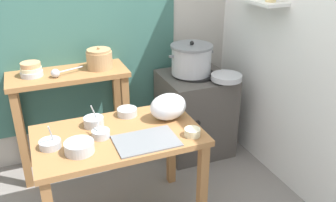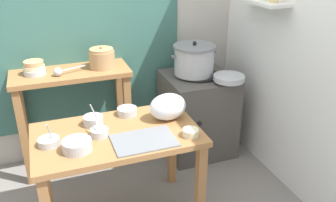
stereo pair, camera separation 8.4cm
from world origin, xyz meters
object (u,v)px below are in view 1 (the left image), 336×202
at_px(stove_block, 195,113).
at_px(bowl_stack_enamel, 31,70).
at_px(prep_table, 119,148).
at_px(prep_bowl_5, 50,144).
at_px(ladle, 57,73).
at_px(plastic_bag, 168,107).
at_px(steamer_pot, 191,59).
at_px(serving_tray, 146,141).
at_px(back_shelf_table, 71,97).
at_px(prep_bowl_0, 192,132).
at_px(prep_bowl_2, 127,112).
at_px(clay_pot, 99,59).
at_px(prep_bowl_4, 101,133).
at_px(prep_bowl_1, 79,147).
at_px(wide_pan, 226,77).
at_px(prep_bowl_3, 94,121).

relative_size(stove_block, bowl_stack_enamel, 4.50).
xyz_separation_m(prep_table, prep_bowl_5, (-0.43, -0.02, 0.14)).
xyz_separation_m(ladle, plastic_bag, (0.67, -0.67, -0.12)).
relative_size(steamer_pot, serving_tray, 1.06).
height_order(back_shelf_table, serving_tray, back_shelf_table).
relative_size(plastic_bag, prep_bowl_5, 1.54).
bearing_deg(back_shelf_table, serving_tray, -71.33).
distance_m(prep_bowl_0, prep_bowl_2, 0.55).
xyz_separation_m(clay_pot, prep_bowl_4, (-0.19, -0.82, -0.23)).
bearing_deg(back_shelf_table, bowl_stack_enamel, 175.98).
xyz_separation_m(bowl_stack_enamel, prep_bowl_4, (0.35, -0.84, -0.20)).
bearing_deg(prep_table, plastic_bag, 9.54).
xyz_separation_m(back_shelf_table, plastic_bag, (0.58, -0.75, 0.14)).
relative_size(back_shelf_table, prep_bowl_0, 9.12).
bearing_deg(steamer_pot, prep_bowl_1, -143.63).
height_order(stove_block, plastic_bag, plastic_bag).
bearing_deg(serving_tray, prep_bowl_0, -8.10).
height_order(bowl_stack_enamel, serving_tray, bowl_stack_enamel).
bearing_deg(back_shelf_table, wide_pan, -15.92).
relative_size(wide_pan, prep_bowl_2, 1.85).
xyz_separation_m(plastic_bag, prep_bowl_1, (-0.66, -0.20, -0.06)).
height_order(clay_pot, prep_bowl_0, clay_pot).
bearing_deg(prep_bowl_0, clay_pot, 109.74).
height_order(steamer_pot, ladle, steamer_pot).
bearing_deg(serving_tray, prep_bowl_4, 147.39).
height_order(clay_pot, ladle, clay_pot).
xyz_separation_m(back_shelf_table, prep_bowl_2, (0.33, -0.58, 0.07)).
bearing_deg(plastic_bag, prep_table, -170.46).
height_order(plastic_bag, prep_bowl_5, plastic_bag).
bearing_deg(prep_bowl_3, prep_bowl_4, -86.29).
xyz_separation_m(clay_pot, wide_pan, (1.01, -0.37, -0.18)).
relative_size(back_shelf_table, prep_bowl_4, 6.27).
bearing_deg(plastic_bag, stove_block, 49.92).
xyz_separation_m(steamer_pot, prep_bowl_0, (-0.43, -0.92, -0.17)).
distance_m(ladle, prep_bowl_4, 0.79).
height_order(prep_bowl_1, prep_bowl_3, prep_bowl_3).
distance_m(steamer_pot, prep_bowl_4, 1.23).
bearing_deg(wide_pan, prep_bowl_4, -159.10).
xyz_separation_m(plastic_bag, prep_bowl_0, (0.06, -0.28, -0.07)).
distance_m(ladle, prep_bowl_1, 0.89).
height_order(prep_bowl_0, prep_bowl_4, prep_bowl_4).
distance_m(steamer_pot, prep_bowl_1, 1.43).
height_order(prep_bowl_2, prep_bowl_4, prep_bowl_4).
xyz_separation_m(serving_tray, prep_bowl_5, (-0.57, 0.15, 0.02)).
bearing_deg(prep_bowl_1, steamer_pot, 36.37).
height_order(steamer_pot, prep_bowl_1, steamer_pot).
bearing_deg(prep_table, steamer_pot, 39.09).
relative_size(steamer_pot, bowl_stack_enamel, 2.44).
xyz_separation_m(steamer_pot, prep_bowl_4, (-0.98, -0.71, -0.17)).
bearing_deg(prep_table, wide_pan, 22.57).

